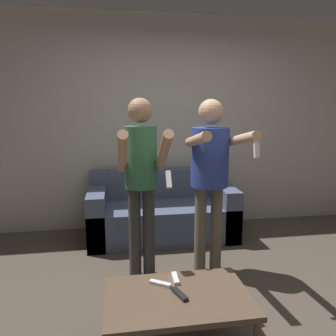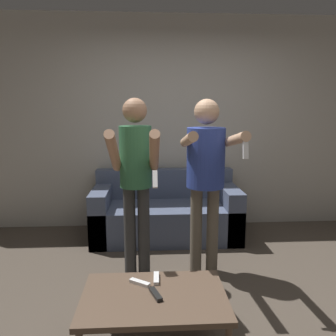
{
  "view_description": "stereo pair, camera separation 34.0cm",
  "coord_description": "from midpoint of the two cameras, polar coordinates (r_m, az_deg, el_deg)",
  "views": [
    {
      "loc": [
        -0.73,
        -2.24,
        1.55
      ],
      "look_at": [
        -0.2,
        1.07,
        0.94
      ],
      "focal_mm": 35.0,
      "sensor_mm": 36.0,
      "label": 1
    },
    {
      "loc": [
        -0.39,
        -2.28,
        1.55
      ],
      "look_at": [
        -0.2,
        1.07,
        0.94
      ],
      "focal_mm": 35.0,
      "sensor_mm": 36.0,
      "label": 2
    }
  ],
  "objects": [
    {
      "name": "coffee_table",
      "position": [
        2.23,
        2.29,
        -22.19
      ],
      "size": [
        0.91,
        0.6,
        0.39
      ],
      "color": "brown",
      "rests_on": "ground_plane"
    },
    {
      "name": "wall_back",
      "position": [
        4.29,
        4.23,
        7.64
      ],
      "size": [
        6.4,
        0.06,
        2.7
      ],
      "color": "#B7B2A8",
      "rests_on": "ground_plane"
    },
    {
      "name": "couch",
      "position": [
        4.04,
        2.04,
        -8.05
      ],
      "size": [
        1.74,
        0.8,
        0.79
      ],
      "color": "#4C5670",
      "rests_on": "ground_plane"
    },
    {
      "name": "person_standing_right",
      "position": [
        2.98,
        9.9,
        0.22
      ],
      "size": [
        0.47,
        0.76,
        1.63
      ],
      "color": "#6B6051",
      "rests_on": "ground_plane"
    },
    {
      "name": "ground_plane",
      "position": [
        2.79,
        9.6,
        -23.48
      ],
      "size": [
        14.0,
        14.0,
        0.0
      ],
      "primitive_type": "plane",
      "color": "#4C4238"
    },
    {
      "name": "remote_far",
      "position": [
        2.36,
        2.3,
        -18.74
      ],
      "size": [
        0.04,
        0.15,
        0.02
      ],
      "color": "white",
      "rests_on": "coffee_table"
    },
    {
      "name": "remote_mid",
      "position": [
        2.31,
        -0.49,
        -19.46
      ],
      "size": [
        0.15,
        0.11,
        0.02
      ],
      "color": "white",
      "rests_on": "coffee_table"
    },
    {
      "name": "person_standing_left",
      "position": [
        2.9,
        -2.33,
        -0.39
      ],
      "size": [
        0.41,
        0.72,
        1.64
      ],
      "color": "#383838",
      "rests_on": "ground_plane"
    },
    {
      "name": "remote_near",
      "position": [
        2.19,
        2.6,
        -21.22
      ],
      "size": [
        0.09,
        0.15,
        0.02
      ],
      "color": "black",
      "rests_on": "coffee_table"
    }
  ]
}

